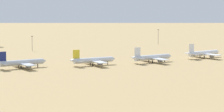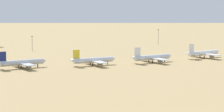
{
  "view_description": "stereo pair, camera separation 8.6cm",
  "coord_description": "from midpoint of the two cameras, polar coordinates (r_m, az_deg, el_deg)",
  "views": [
    {
      "loc": [
        -135.34,
        -326.51,
        47.58
      ],
      "look_at": [
        15.82,
        4.1,
        6.0
      ],
      "focal_mm": 79.87,
      "sensor_mm": 36.0,
      "label": 1
    },
    {
      "loc": [
        -135.26,
        -326.55,
        47.58
      ],
      "look_at": [
        15.82,
        4.1,
        6.0
      ],
      "focal_mm": 79.87,
      "sensor_mm": 36.0,
      "label": 2
    }
  ],
  "objects": [
    {
      "name": "light_pole_west",
      "position": [
        464.45,
        -9.14,
        1.57
      ],
      "size": [
        1.8,
        0.5,
        13.86
      ],
      "color": "#59595E",
      "rests_on": "ground"
    },
    {
      "name": "ground",
      "position": [
        356.64,
        -2.05,
        -1.15
      ],
      "size": [
        4000.0,
        4000.0,
        0.0
      ],
      "primitive_type": "plane",
      "color": "tan"
    },
    {
      "name": "parked_jet_navy_2",
      "position": [
        348.69,
        -10.36,
        -0.75
      ],
      "size": [
        37.57,
        31.87,
        12.41
      ],
      "rotation": [
        0.0,
        0.0,
        0.13
      ],
      "color": "silver",
      "rests_on": "ground"
    },
    {
      "name": "light_pole_mid",
      "position": [
        524.78,
        5.31,
        2.31
      ],
      "size": [
        1.8,
        0.5,
        16.07
      ],
      "color": "#59595E",
      "rests_on": "ground"
    },
    {
      "name": "parked_jet_white_4",
      "position": [
        375.41,
        4.58,
        -0.16
      ],
      "size": [
        37.28,
        31.63,
        12.32
      ],
      "rotation": [
        0.0,
        0.0,
        0.13
      ],
      "color": "silver",
      "rests_on": "ground"
    },
    {
      "name": "parked_jet_yellow_3",
      "position": [
        358.11,
        -2.21,
        -0.48
      ],
      "size": [
        36.49,
        30.65,
        12.06
      ],
      "rotation": [
        0.0,
        0.0,
        0.05
      ],
      "color": "silver",
      "rests_on": "ground"
    },
    {
      "name": "parked_jet_white_5",
      "position": [
        409.99,
        10.39,
        0.32
      ],
      "size": [
        37.33,
        31.92,
        12.39
      ],
      "rotation": [
        0.0,
        0.0,
        0.2
      ],
      "color": "white",
      "rests_on": "ground"
    }
  ]
}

